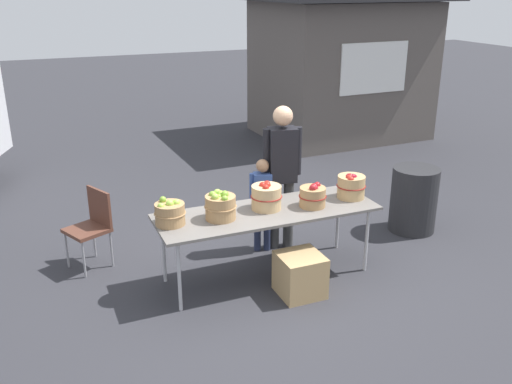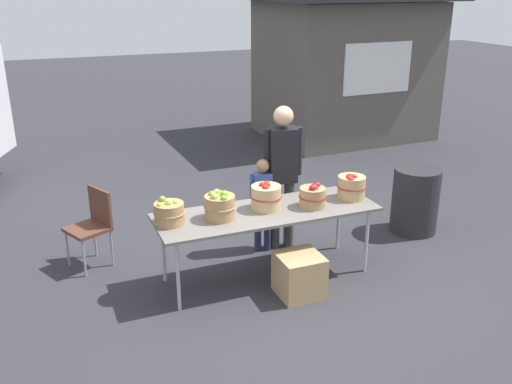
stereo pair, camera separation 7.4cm
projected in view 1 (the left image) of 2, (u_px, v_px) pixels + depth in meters
name	position (u px, v px, depth m)	size (l,w,h in m)	color
ground_plane	(267.00, 275.00, 6.00)	(40.00, 40.00, 0.00)	#2D2D33
market_table	(267.00, 214.00, 5.75)	(2.30, 0.76, 0.75)	slate
apple_basket_green_0	(170.00, 213.00, 5.37)	(0.31, 0.31, 0.26)	#A87F51
apple_basket_green_1	(220.00, 206.00, 5.49)	(0.32, 0.32, 0.29)	#A87F51
apple_basket_red_0	(266.00, 197.00, 5.74)	(0.33, 0.33, 0.29)	tan
apple_basket_red_1	(313.00, 196.00, 5.80)	(0.29, 0.29, 0.26)	#A87F51
apple_basket_red_2	(351.00, 186.00, 6.03)	(0.32, 0.32, 0.28)	tan
vendor_adult	(282.00, 167.00, 6.32)	(0.44, 0.27, 1.68)	#3F3F3F
child_customer	(262.00, 198.00, 6.34)	(0.28, 0.20, 1.11)	#262D4C
food_kiosk	(341.00, 66.00, 11.11)	(3.59, 3.01, 2.74)	#59514C
folding_chair	(92.00, 222.00, 6.05)	(0.53, 0.53, 0.86)	brown
trash_barrel	(414.00, 199.00, 6.97)	(0.57, 0.57, 0.81)	#262628
produce_crate	(300.00, 275.00, 5.58)	(0.43, 0.43, 0.43)	tan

